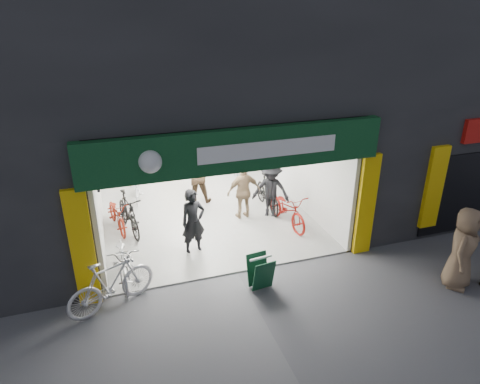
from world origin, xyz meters
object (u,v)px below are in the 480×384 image
bike_right_front (267,193)px  parked_bike (111,283)px  bike_left_front (123,260)px  sandwich_board (261,272)px  pedestrian_near (463,248)px

bike_right_front → parked_bike: bearing=-144.4°
bike_left_front → parked_bike: bearing=-108.1°
bike_left_front → parked_bike: 0.99m
bike_left_front → sandwich_board: bearing=-24.8°
pedestrian_near → bike_left_front: bearing=123.0°
parked_bike → pedestrian_near: bearing=-126.7°
parked_bike → sandwich_board: (3.11, -0.34, -0.16)m
bike_left_front → pedestrian_near: pedestrian_near is taller
bike_right_front → sandwich_board: 3.98m
sandwich_board → bike_right_front: bearing=60.0°
bike_right_front → pedestrian_near: size_ratio=0.94×
parked_bike → bike_left_front: bearing=-42.0°
parked_bike → pedestrian_near: pedestrian_near is taller
bike_left_front → bike_right_front: bearing=28.0°
bike_right_front → sandwich_board: bike_right_front is taller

